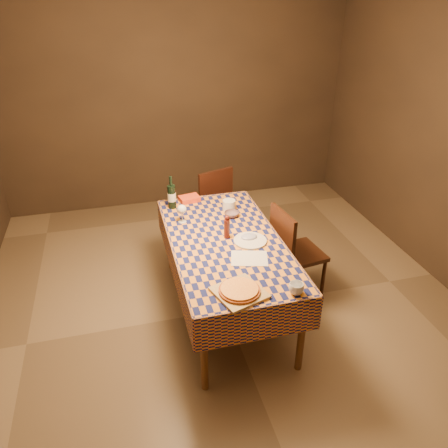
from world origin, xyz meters
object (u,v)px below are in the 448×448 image
Objects in this scene: dining_table at (225,248)px; chair_far at (211,201)px; chair_right at (292,249)px; white_plate at (250,241)px; cutting_board at (239,293)px; wine_bottle at (172,196)px; pizza at (239,290)px; bowl at (232,214)px.

dining_table is 1.98× the size of chair_far.
white_plate is at bearing -160.82° from chair_right.
chair_right is (0.76, 0.82, -0.26)m from cutting_board.
chair_right is (1.01, -0.64, -0.37)m from wine_bottle.
white_plate is 0.30× the size of chair_right.
pizza is at bearing -80.33° from wine_bottle.
pizza is 1.17m from bowl.
bowl is at bearing 77.04° from pizza.
white_plate is at bearing -86.60° from bowl.
cutting_board is 2.05m from chair_far.
chair_far is (-0.03, 1.35, -0.26)m from white_plate.
bowl is (0.17, 0.40, 0.10)m from dining_table.
bowl is 0.42× the size of wine_bottle.
chair_far is at bearing 91.32° from white_plate.
chair_right reaches higher than dining_table.
chair_far reaches higher than dining_table.
wine_bottle is 1.25m from chair_right.
wine_bottle is at bearing 123.86° from white_plate.
dining_table is 6.54× the size of white_plate.
white_plate is (0.29, 0.66, -0.00)m from cutting_board.
cutting_board is at bearing 0.00° from pizza.
wine_bottle is (-0.25, 1.47, 0.11)m from cutting_board.
chair_far reaches higher than white_plate.
chair_far is 1.00× the size of chair_right.
chair_far is (0.51, 0.54, -0.37)m from wine_bottle.
chair_right is at bearing -67.20° from chair_far.
wine_bottle is 0.35× the size of chair_far.
pizza is (-0.09, -0.74, 0.11)m from dining_table.
cutting_board is at bearing -97.31° from dining_table.
wine_bottle is at bearing 99.67° from cutting_board.
wine_bottle reaches higher than white_plate.
wine_bottle reaches higher than chair_right.
wine_bottle is at bearing -133.14° from chair_far.
chair_far reaches higher than cutting_board.
bowl is at bearing 77.04° from cutting_board.
pizza is at bearing -97.31° from dining_table.
bowl is 0.62m from wine_bottle.
wine_bottle is (-0.34, 0.73, 0.20)m from dining_table.
chair_far is at bearing 82.63° from cutting_board.
cutting_board is at bearing -80.33° from wine_bottle.
white_plate is (0.54, -0.81, -0.11)m from wine_bottle.
dining_table is 0.45m from bowl.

